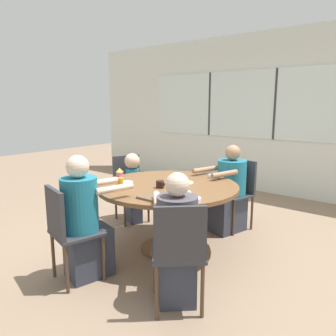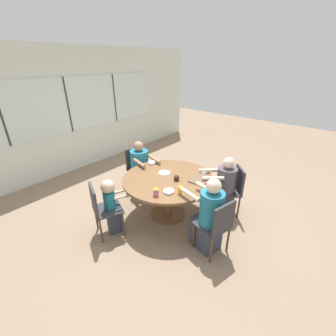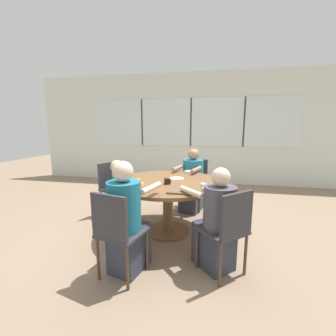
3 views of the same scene
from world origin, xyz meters
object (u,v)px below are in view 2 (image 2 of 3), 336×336
at_px(coffee_mug, 177,178).
at_px(juice_glass, 180,190).
at_px(bowl_cereal, 152,163).
at_px(chair_for_man_teal_shirt, 137,165).
at_px(bowl_fruit, 203,171).
at_px(bowl_white_shallow, 169,191).
at_px(person_woman_green_shirt, 208,218).
at_px(person_toddler, 111,206).
at_px(person_man_blue_shirt, 223,190).
at_px(sippy_cup, 156,191).
at_px(chair_for_toddler, 101,206).
at_px(chair_for_woman_green_shirt, 218,224).
at_px(person_man_teal_shirt, 141,171).
at_px(chair_for_man_blue_shirt, 233,187).

bearing_deg(coffee_mug, juice_glass, -134.75).
bearing_deg(bowl_cereal, chair_for_man_teal_shirt, 82.55).
xyz_separation_m(chair_for_man_teal_shirt, bowl_fruit, (0.25, -1.42, 0.22)).
distance_m(bowl_white_shallow, bowl_cereal, 1.05).
xyz_separation_m(person_woman_green_shirt, coffee_mug, (0.26, 0.76, 0.26)).
bearing_deg(bowl_white_shallow, person_toddler, 129.31).
distance_m(chair_for_man_teal_shirt, person_toddler, 1.38).
xyz_separation_m(chair_for_man_teal_shirt, bowl_white_shallow, (-0.63, -1.38, 0.22)).
bearing_deg(bowl_white_shallow, person_woman_green_shirt, -80.02).
bearing_deg(person_toddler, person_man_blue_shirt, 77.85).
xyz_separation_m(person_woman_green_shirt, bowl_fruit, (0.78, 0.58, 0.24)).
xyz_separation_m(person_toddler, bowl_fruit, (1.44, -0.72, 0.26)).
relative_size(bowl_cereal, bowl_fruit, 0.88).
distance_m(person_woman_green_shirt, bowl_white_shallow, 0.68).
bearing_deg(bowl_cereal, person_man_blue_shirt, -71.93).
height_order(person_toddler, sippy_cup, person_toddler).
bearing_deg(coffee_mug, chair_for_toddler, 150.68).
bearing_deg(person_man_blue_shirt, chair_for_toddler, 103.29).
relative_size(chair_for_man_teal_shirt, person_woman_green_shirt, 0.77).
height_order(chair_for_toddler, juice_glass, chair_for_toddler).
bearing_deg(chair_for_woman_green_shirt, sippy_cup, 119.88).
relative_size(person_man_teal_shirt, person_toddler, 1.16).
relative_size(coffee_mug, bowl_cereal, 0.64).
height_order(chair_for_toddler, bowl_cereal, chair_for_toddler).
distance_m(chair_for_woman_green_shirt, chair_for_man_blue_shirt, 1.06).
height_order(person_man_blue_shirt, person_man_teal_shirt, person_man_teal_shirt).
distance_m(sippy_cup, bowl_fruit, 1.08).
bearing_deg(sippy_cup, person_woman_green_shirt, -67.96).
height_order(chair_for_woman_green_shirt, person_man_blue_shirt, person_man_blue_shirt).
height_order(coffee_mug, bowl_fruit, coffee_mug).
bearing_deg(chair_for_woman_green_shirt, person_woman_green_shirt, 90.00).
height_order(sippy_cup, bowl_fruit, sippy_cup).
height_order(chair_for_woman_green_shirt, bowl_cereal, chair_for_woman_green_shirt).
distance_m(chair_for_woman_green_shirt, person_toddler, 1.59).
distance_m(chair_for_toddler, juice_glass, 1.20).
bearing_deg(coffee_mug, bowl_fruit, -19.12).
bearing_deg(chair_for_man_teal_shirt, person_woman_green_shirt, 90.43).
relative_size(chair_for_man_teal_shirt, bowl_fruit, 5.64).
relative_size(person_man_teal_shirt, bowl_cereal, 7.94).
distance_m(bowl_cereal, bowl_fruit, 0.98).
xyz_separation_m(person_man_blue_shirt, person_man_teal_shirt, (-0.40, 1.61, -0.00)).
height_order(person_man_teal_shirt, sippy_cup, person_man_teal_shirt).
bearing_deg(bowl_white_shallow, sippy_cup, 153.22).
bearing_deg(coffee_mug, bowl_white_shallow, -159.11).
height_order(person_man_blue_shirt, sippy_cup, person_man_blue_shirt).
height_order(chair_for_man_teal_shirt, coffee_mug, chair_for_man_teal_shirt).
bearing_deg(sippy_cup, chair_for_woman_green_shirt, -74.16).
xyz_separation_m(chair_for_man_teal_shirt, chair_for_toddler, (-1.32, -0.65, 0.00)).
height_order(chair_for_woman_green_shirt, person_woman_green_shirt, person_woman_green_shirt).
bearing_deg(person_toddler, sippy_cup, 55.35).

